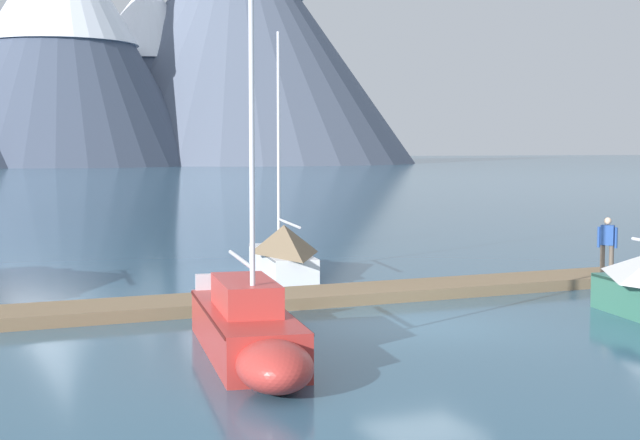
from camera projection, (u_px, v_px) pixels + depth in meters
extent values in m
plane|color=#335B75|center=(423.00, 326.00, 21.53)|extent=(700.00, 700.00, 0.00)
cone|color=#424C60|center=(62.00, 42.00, 204.46)|extent=(61.27, 61.27, 53.74)
cone|color=#424C60|center=(149.00, 72.00, 227.38)|extent=(64.59, 64.59, 44.06)
cone|color=white|center=(148.00, 21.00, 226.43)|extent=(30.20, 30.20, 19.62)
cone|color=slate|center=(236.00, 35.00, 234.98)|extent=(90.23, 90.23, 63.75)
cube|color=#846B4C|center=(349.00, 294.00, 25.18)|extent=(24.08, 2.03, 0.30)
cylinder|color=#38383D|center=(364.00, 300.00, 24.38)|extent=(23.12, 0.24, 0.24)
cylinder|color=#38383D|center=(336.00, 291.00, 25.98)|extent=(23.12, 0.24, 0.24)
cube|color=#B2332D|center=(245.00, 331.00, 18.58)|extent=(2.38, 5.62, 0.90)
ellipsoid|color=#B2332D|center=(275.00, 366.00, 15.62)|extent=(1.57, 2.07, 0.86)
cube|color=#501614|center=(245.00, 311.00, 18.55)|extent=(2.40, 5.52, 0.06)
cylinder|color=silver|center=(252.00, 107.00, 17.33)|extent=(0.10, 0.10, 7.84)
cylinder|color=silver|center=(241.00, 259.00, 18.93)|extent=(0.54, 2.81, 0.08)
cube|color=#C03A35|center=(246.00, 295.00, 18.39)|extent=(1.44, 2.59, 0.60)
cube|color=silver|center=(226.00, 281.00, 21.09)|extent=(1.35, 0.32, 0.36)
cube|color=white|center=(282.00, 263.00, 29.93)|extent=(2.18, 5.24, 0.78)
ellipsoid|color=white|center=(266.00, 253.00, 32.70)|extent=(1.40, 1.92, 0.74)
cube|color=slate|center=(282.00, 252.00, 29.91)|extent=(2.20, 5.15, 0.06)
cylinder|color=silver|center=(279.00, 141.00, 30.11)|extent=(0.10, 0.10, 6.96)
cylinder|color=silver|center=(289.00, 223.00, 28.71)|extent=(0.65, 3.23, 0.08)
pyramid|color=#7A664C|center=(284.00, 239.00, 29.50)|extent=(2.25, 4.28, 0.87)
cylinder|color=brown|center=(611.00, 260.00, 28.03)|extent=(0.14, 0.14, 0.86)
cylinder|color=brown|center=(602.00, 259.00, 28.15)|extent=(0.14, 0.14, 0.86)
cube|color=#234793|center=(607.00, 235.00, 28.04)|extent=(0.41, 0.43, 0.60)
sphere|color=beige|center=(608.00, 221.00, 28.00)|extent=(0.22, 0.22, 0.22)
cylinder|color=#234793|center=(616.00, 238.00, 27.93)|extent=(0.09, 0.09, 0.62)
cylinder|color=#234793|center=(599.00, 237.00, 28.15)|extent=(0.09, 0.09, 0.62)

